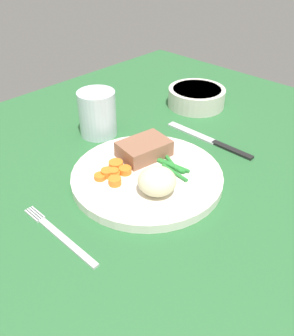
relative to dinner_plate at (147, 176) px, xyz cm
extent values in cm
cube|color=#2D6B38|center=(-2.65, 3.46, -1.80)|extent=(120.00, 90.00, 2.00)
cylinder|color=white|center=(0.00, 0.00, 0.00)|extent=(26.24, 26.24, 1.60)
cube|color=#936047|center=(3.54, 4.13, 2.29)|extent=(9.92, 7.74, 2.97)
ellipsoid|color=beige|center=(-2.36, -4.72, 2.92)|extent=(6.16, 6.26, 4.25)
cylinder|color=orange|center=(-5.31, 4.26, 1.42)|extent=(2.18, 2.18, 1.24)
cylinder|color=orange|center=(-2.80, 2.91, 1.27)|extent=(1.96, 1.96, 0.94)
cylinder|color=orange|center=(-6.71, 4.54, 1.21)|extent=(2.02, 2.02, 0.82)
cylinder|color=orange|center=(-3.00, 5.02, 1.41)|extent=(2.55, 2.55, 1.22)
cylinder|color=orange|center=(-2.47, 2.67, 1.35)|extent=(2.19, 2.19, 1.09)
cylinder|color=orange|center=(-4.55, 3.78, 1.24)|extent=(2.16, 2.16, 0.88)
cylinder|color=orange|center=(-4.62, 3.90, 1.44)|extent=(1.81, 1.81, 1.29)
cylinder|color=orange|center=(-5.99, 1.61, 1.40)|extent=(2.16, 2.16, 1.20)
cylinder|color=#2D8C38|center=(2.99, -3.69, 1.11)|extent=(1.33, 6.00, 0.63)
cylinder|color=#2D8C38|center=(4.59, -2.25, 1.13)|extent=(1.38, 6.24, 0.65)
cylinder|color=#2D8C38|center=(4.03, -1.12, 1.15)|extent=(1.13, 7.67, 0.71)
cylinder|color=#2D8C38|center=(5.07, -0.94, 1.15)|extent=(3.08, 5.54, 0.69)
cylinder|color=#2D8C38|center=(4.10, -1.78, 1.11)|extent=(0.82, 5.64, 0.62)
cube|color=silver|center=(-18.56, -2.00, -0.60)|extent=(1.00, 13.00, 0.40)
cube|color=silver|center=(-19.16, 6.30, -0.60)|extent=(0.24, 3.60, 0.40)
cube|color=silver|center=(-18.76, 6.30, -0.60)|extent=(0.24, 3.60, 0.40)
cube|color=silver|center=(-18.36, 6.30, -0.60)|extent=(0.24, 3.60, 0.40)
cube|color=silver|center=(-17.96, 6.30, -0.60)|extent=(0.24, 3.60, 0.40)
cube|color=black|center=(18.49, -5.50, -0.60)|extent=(1.30, 9.00, 0.64)
cube|color=silver|center=(18.49, 4.50, -0.60)|extent=(1.70, 12.00, 0.40)
cylinder|color=silver|center=(4.93, 18.78, 3.90)|extent=(7.72, 7.72, 9.40)
cylinder|color=silver|center=(4.93, 18.78, 1.01)|extent=(7.11, 7.11, 3.61)
cylinder|color=silver|center=(30.14, 12.34, 1.37)|extent=(13.52, 13.52, 4.34)
cylinder|color=#B24C3F|center=(30.14, 12.34, 2.35)|extent=(11.49, 11.49, 2.39)
camera|label=1|loc=(-36.82, -35.16, 37.50)|focal=38.83mm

